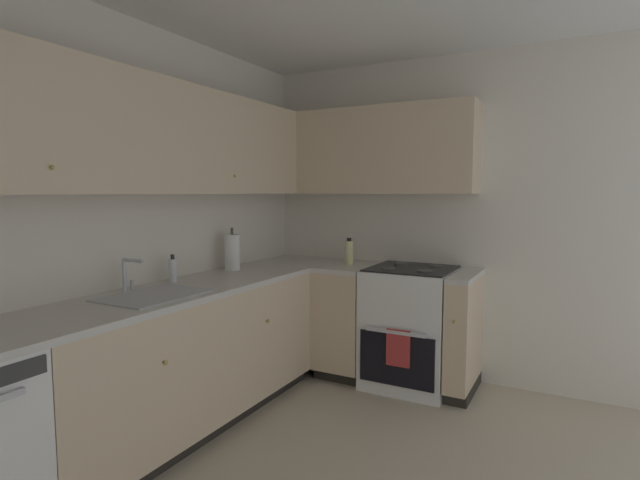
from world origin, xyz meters
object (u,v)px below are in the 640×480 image
Objects in this scene: paper_towel_roll at (232,252)px; soap_bottle at (173,270)px; oil_bottle at (349,252)px; oven_range at (411,326)px.

soap_bottle is at bearing 178.02° from paper_towel_roll.
oil_bottle reaches higher than soap_bottle.
oven_range is 3.20× the size of paper_towel_roll.
oil_bottle is at bearing 92.07° from oven_range.
paper_towel_roll reaches higher than oven_range.
soap_bottle is (-1.24, 1.18, 0.51)m from oven_range.
oil_bottle is (1.23, -0.67, 0.02)m from soap_bottle.
soap_bottle reaches higher than oven_range.
soap_bottle is 1.40m from oil_bottle.
oven_range is at bearing -43.49° from soap_bottle.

